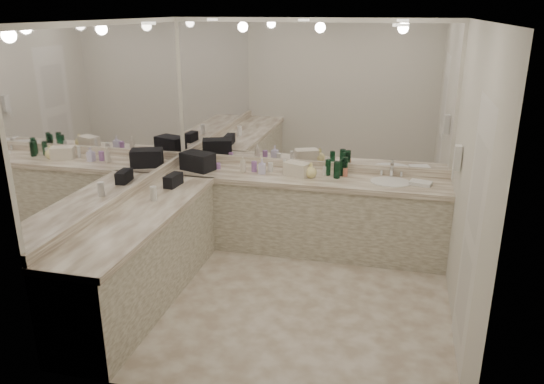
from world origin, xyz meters
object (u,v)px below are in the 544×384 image
(soap_bottle_a, at_px, (243,165))
(soap_bottle_b, at_px, (262,166))
(wall_phone, at_px, (457,158))
(cream_cosmetic_case, at_px, (297,169))
(hand_towel, at_px, (421,183))
(black_toiletry_bag, at_px, (198,161))
(sink, at_px, (391,183))
(soap_bottle_c, at_px, (311,170))

(soap_bottle_a, relative_size, soap_bottle_b, 1.05)
(wall_phone, distance_m, soap_bottle_b, 2.13)
(cream_cosmetic_case, height_order, soap_bottle_a, soap_bottle_a)
(hand_towel, bearing_deg, black_toiletry_bag, -179.13)
(sink, bearing_deg, soap_bottle_b, -178.99)
(wall_phone, xyz_separation_m, soap_bottle_b, (-2.05, 0.47, -0.36))
(black_toiletry_bag, distance_m, soap_bottle_c, 1.34)
(sink, relative_size, hand_towel, 1.95)
(black_toiletry_bag, distance_m, soap_bottle_b, 0.77)
(soap_bottle_b, bearing_deg, wall_phone, -13.04)
(sink, xyz_separation_m, soap_bottle_b, (-1.44, -0.03, 0.09))
(black_toiletry_bag, height_order, soap_bottle_a, black_toiletry_bag)
(wall_phone, relative_size, soap_bottle_a, 1.30)
(wall_phone, distance_m, soap_bottle_a, 2.35)
(black_toiletry_bag, distance_m, hand_towel, 2.53)
(sink, height_order, soap_bottle_b, soap_bottle_b)
(soap_bottle_c, bearing_deg, soap_bottle_a, 179.45)
(black_toiletry_bag, xyz_separation_m, soap_bottle_b, (0.77, 0.03, -0.02))
(black_toiletry_bag, bearing_deg, soap_bottle_b, 2.24)
(black_toiletry_bag, bearing_deg, hand_towel, 0.87)
(hand_towel, bearing_deg, soap_bottle_a, -179.72)
(hand_towel, xyz_separation_m, soap_bottle_b, (-1.76, -0.01, 0.07))
(wall_phone, height_order, hand_towel, wall_phone)
(wall_phone, height_order, soap_bottle_b, wall_phone)
(hand_towel, height_order, soap_bottle_a, soap_bottle_a)
(hand_towel, relative_size, soap_bottle_b, 1.28)
(soap_bottle_a, bearing_deg, black_toiletry_bag, -176.96)
(soap_bottle_c, bearing_deg, wall_phone, -17.44)
(sink, height_order, soap_bottle_c, soap_bottle_c)
(sink, distance_m, wall_phone, 0.91)
(sink, bearing_deg, black_toiletry_bag, -178.56)
(sink, xyz_separation_m, cream_cosmetic_case, (-1.04, -0.01, 0.08))
(wall_phone, bearing_deg, black_toiletry_bag, 171.04)
(black_toiletry_bag, distance_m, cream_cosmetic_case, 1.18)
(black_toiletry_bag, bearing_deg, soap_bottle_a, 3.04)
(soap_bottle_c, bearing_deg, sink, 2.25)
(sink, bearing_deg, soap_bottle_a, -179.08)
(black_toiletry_bag, xyz_separation_m, cream_cosmetic_case, (1.18, 0.05, -0.03))
(hand_towel, bearing_deg, sink, 176.91)
(hand_towel, height_order, soap_bottle_b, soap_bottle_b)
(black_toiletry_bag, bearing_deg, wall_phone, -8.96)
(cream_cosmetic_case, bearing_deg, soap_bottle_c, 13.12)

